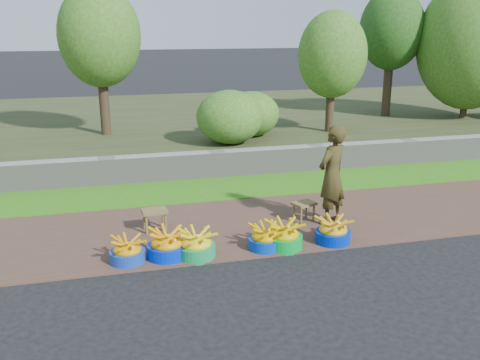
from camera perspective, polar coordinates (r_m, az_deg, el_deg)
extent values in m
plane|color=black|center=(7.48, 4.15, -8.15)|extent=(120.00, 120.00, 0.00)
cube|color=#4D3429|center=(8.57, 1.50, -4.74)|extent=(80.00, 2.50, 0.02)
cube|color=#347B15|center=(10.40, -1.51, -0.83)|extent=(80.00, 1.50, 0.04)
cube|color=gray|center=(11.13, -2.51, 1.69)|extent=(80.00, 0.35, 0.55)
cube|color=#363E20|center=(15.85, -6.22, 5.97)|extent=(80.00, 10.00, 0.50)
cylinder|color=#332719|center=(13.31, -14.31, 8.47)|extent=(0.24, 0.24, 1.75)
ellipsoid|color=#3F7021|center=(13.20, -14.77, 14.68)|extent=(1.90, 1.90, 2.38)
cylinder|color=#332719|center=(16.22, 15.47, 9.97)|extent=(0.25, 0.25, 1.88)
ellipsoid|color=#235117|center=(16.14, 15.88, 15.20)|extent=(1.81, 1.81, 2.26)
cylinder|color=#332719|center=(13.47, 9.58, 8.02)|extent=(0.20, 0.20, 1.37)
ellipsoid|color=#3F7021|center=(13.35, 9.83, 13.05)|extent=(1.66, 1.66, 2.07)
cylinder|color=#332719|center=(16.49, 22.88, 8.18)|extent=(0.19, 0.19, 1.20)
ellipsoid|color=#3F7021|center=(16.38, 23.46, 13.28)|extent=(2.92, 2.92, 3.65)
ellipsoid|color=#3F7021|center=(11.92, -1.11, 6.73)|extent=(1.49, 1.49, 1.19)
ellipsoid|color=#3F7021|center=(12.77, 1.22, 7.08)|extent=(1.32, 1.32, 1.06)
cylinder|color=#1438AA|center=(7.41, -11.90, -8.01)|extent=(0.48, 0.48, 0.17)
ellipsoid|color=#CD8907|center=(7.35, -11.96, -7.06)|extent=(0.42, 0.42, 0.27)
cylinder|color=#0026CF|center=(7.45, -7.77, -7.54)|extent=(0.55, 0.55, 0.20)
ellipsoid|color=orange|center=(7.39, -7.81, -6.44)|extent=(0.48, 0.48, 0.32)
cylinder|color=#138C48|center=(7.42, -4.68, -7.56)|extent=(0.53, 0.53, 0.19)
ellipsoid|color=yellow|center=(7.36, -4.71, -6.50)|extent=(0.47, 0.47, 0.30)
cylinder|color=#0537BC|center=(7.66, 2.72, -6.79)|extent=(0.49, 0.49, 0.18)
ellipsoid|color=#CE9C00|center=(7.61, 2.74, -5.84)|extent=(0.43, 0.43, 0.28)
cylinder|color=#009B2E|center=(7.71, 4.66, -6.59)|extent=(0.54, 0.54, 0.20)
ellipsoid|color=#CEA800|center=(7.65, 4.69, -5.54)|extent=(0.48, 0.48, 0.31)
cylinder|color=#0024BD|center=(7.98, 9.85, -6.01)|extent=(0.52, 0.52, 0.19)
ellipsoid|color=gold|center=(7.93, 9.91, -5.04)|extent=(0.46, 0.46, 0.30)
cube|color=brown|center=(8.30, -9.12, -3.30)|extent=(0.40, 0.31, 0.04)
cylinder|color=brown|center=(8.24, -9.95, -4.72)|extent=(0.04, 0.04, 0.29)
cylinder|color=brown|center=(8.28, -7.96, -4.52)|extent=(0.04, 0.04, 0.29)
cylinder|color=brown|center=(8.43, -10.16, -4.25)|extent=(0.04, 0.04, 0.29)
cylinder|color=brown|center=(8.47, -8.21, -4.06)|extent=(0.04, 0.04, 0.29)
cube|color=brown|center=(8.67, 6.84, -2.52)|extent=(0.42, 0.37, 0.04)
cylinder|color=brown|center=(8.57, 6.52, -3.82)|extent=(0.04, 0.04, 0.27)
cylinder|color=brown|center=(8.74, 7.87, -3.47)|extent=(0.04, 0.04, 0.27)
cylinder|color=brown|center=(8.70, 5.74, -3.48)|extent=(0.04, 0.04, 0.27)
cylinder|color=brown|center=(8.87, 7.08, -3.14)|extent=(0.04, 0.04, 0.27)
imported|color=black|center=(8.48, 9.78, 0.50)|extent=(0.69, 0.63, 1.59)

